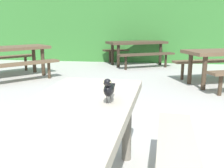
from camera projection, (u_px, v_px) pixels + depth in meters
hedge_wall at (131, 28)px, 9.46m from camera, size 28.00×2.28×2.21m
picnic_table_foreground at (73, 133)px, 1.73m from camera, size 1.79×1.85×0.74m
bird_grackle at (109, 89)px, 1.73m from camera, size 0.07×0.29×0.18m
picnic_table_mid_right at (10, 55)px, 6.10m from camera, size 2.39×2.39×0.74m
picnic_table_far_centre at (137, 47)px, 7.97m from camera, size 2.29×2.27×0.74m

